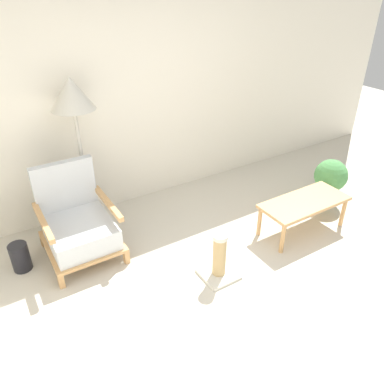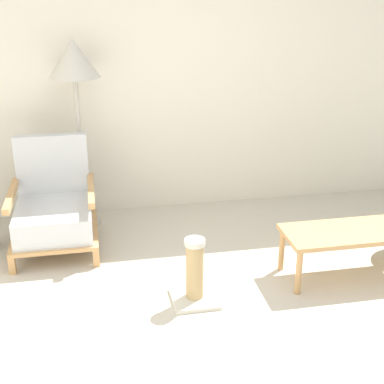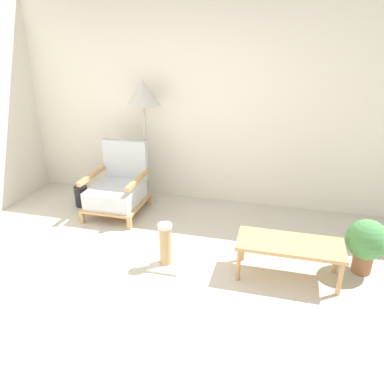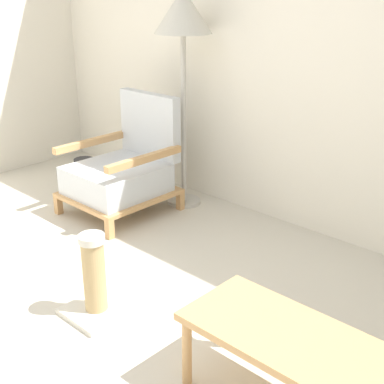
% 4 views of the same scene
% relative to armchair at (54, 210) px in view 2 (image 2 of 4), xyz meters
% --- Properties ---
extents(ground_plane, '(14.00, 14.00, 0.00)m').
position_rel_armchair_xyz_m(ground_plane, '(1.04, -1.61, -0.33)').
color(ground_plane, beige).
extents(wall_back, '(8.00, 0.06, 2.70)m').
position_rel_armchair_xyz_m(wall_back, '(1.04, 0.71, 1.02)').
color(wall_back, silver).
rests_on(wall_back, ground_plane).
extents(armchair, '(0.68, 0.75, 0.88)m').
position_rel_armchair_xyz_m(armchair, '(0.00, 0.00, 0.00)').
color(armchair, tan).
rests_on(armchair, ground_plane).
extents(floor_lamp, '(0.42, 0.42, 1.64)m').
position_rel_armchair_xyz_m(floor_lamp, '(0.24, 0.42, 1.08)').
color(floor_lamp, '#B7B2A8').
rests_on(floor_lamp, ground_plane).
extents(coffee_table, '(0.98, 0.43, 0.37)m').
position_rel_armchair_xyz_m(coffee_table, '(2.15, -0.90, -0.00)').
color(coffee_table, tan).
rests_on(coffee_table, ground_plane).
extents(scratching_post, '(0.32, 0.32, 0.47)m').
position_rel_armchair_xyz_m(scratching_post, '(0.97, -1.02, -0.15)').
color(scratching_post, beige).
rests_on(scratching_post, ground_plane).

